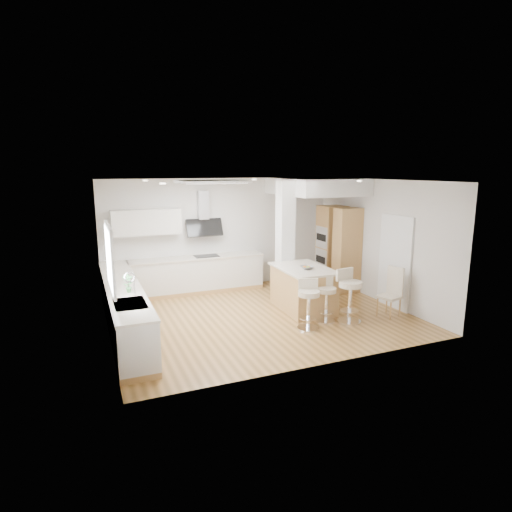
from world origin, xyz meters
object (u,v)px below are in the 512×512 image
bar_stool_a (309,301)px  bar_stool_b (326,297)px  dining_chair (392,290)px  bar_stool_c (349,293)px  peninsula (303,288)px

bar_stool_a → bar_stool_b: bearing=45.5°
dining_chair → bar_stool_a: bearing=164.1°
bar_stool_b → bar_stool_c: size_ratio=0.83×
bar_stool_a → bar_stool_b: size_ratio=1.08×
bar_stool_b → bar_stool_c: bar_stool_c is taller
bar_stool_a → dining_chair: (1.98, -0.01, 0.01)m
peninsula → bar_stool_c: 1.15m
peninsula → bar_stool_c: bar_stool_c is taller
dining_chair → bar_stool_b: bearing=155.2°
peninsula → dining_chair: bearing=-33.2°
bar_stool_b → bar_stool_a: bearing=-143.0°
bar_stool_c → dining_chair: size_ratio=1.04×
dining_chair → peninsula: bearing=129.5°
peninsula → bar_stool_b: size_ratio=1.77×
bar_stool_b → dining_chair: bearing=4.9°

